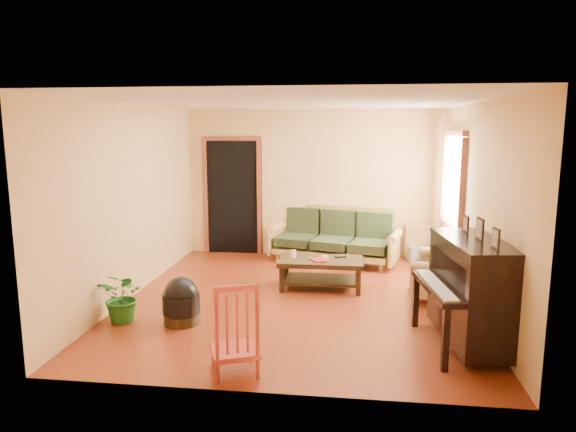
# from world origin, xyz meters

# --- Properties ---
(floor) EXTENTS (5.00, 5.00, 0.00)m
(floor) POSITION_xyz_m (0.00, 0.00, 0.00)
(floor) COLOR #591C0B
(floor) RESTS_ON ground
(doorway) EXTENTS (1.08, 0.16, 2.05)m
(doorway) POSITION_xyz_m (-1.45, 2.48, 1.02)
(doorway) COLOR black
(doorway) RESTS_ON floor
(window) EXTENTS (0.12, 1.36, 1.46)m
(window) POSITION_xyz_m (2.21, 1.30, 1.50)
(window) COLOR white
(window) RESTS_ON right_wall
(sofa) EXTENTS (2.32, 1.43, 0.93)m
(sofa) POSITION_xyz_m (0.41, 2.00, 0.46)
(sofa) COLOR olive
(sofa) RESTS_ON floor
(coffee_table) EXTENTS (1.19, 0.65, 0.43)m
(coffee_table) POSITION_xyz_m (0.29, 0.52, 0.22)
(coffee_table) COLOR black
(coffee_table) RESTS_ON floor
(armchair) EXTENTS (1.07, 1.10, 0.90)m
(armchair) POSITION_xyz_m (1.91, 0.24, 0.45)
(armchair) COLOR olive
(armchair) RESTS_ON floor
(piano) EXTENTS (0.93, 1.39, 1.15)m
(piano) POSITION_xyz_m (1.95, -1.28, 0.58)
(piano) COLOR black
(piano) RESTS_ON floor
(footstool) EXTENTS (0.49, 0.49, 0.42)m
(footstool) POSITION_xyz_m (-1.26, -1.03, 0.21)
(footstool) COLOR black
(footstool) RESTS_ON floor
(red_chair) EXTENTS (0.56, 0.59, 0.91)m
(red_chair) POSITION_xyz_m (-0.36, -2.17, 0.45)
(red_chair) COLOR maroon
(red_chair) RESTS_ON floor
(leaning_frame) EXTENTS (0.50, 0.20, 0.65)m
(leaning_frame) POSITION_xyz_m (1.90, 2.34, 0.33)
(leaning_frame) COLOR gold
(leaning_frame) RESTS_ON floor
(ceramic_crock) EXTENTS (0.27, 0.27, 0.27)m
(ceramic_crock) POSITION_xyz_m (1.79, 2.21, 0.13)
(ceramic_crock) COLOR #325798
(ceramic_crock) RESTS_ON floor
(potted_plant) EXTENTS (0.62, 0.56, 0.61)m
(potted_plant) POSITION_xyz_m (-1.95, -1.05, 0.31)
(potted_plant) COLOR #1E5C1A
(potted_plant) RESTS_ON floor
(book) EXTENTS (0.29, 0.30, 0.02)m
(book) POSITION_xyz_m (0.19, 0.37, 0.44)
(book) COLOR #A71620
(book) RESTS_ON coffee_table
(candle) EXTENTS (0.07, 0.07, 0.11)m
(candle) POSITION_xyz_m (-0.11, 0.55, 0.49)
(candle) COLOR white
(candle) RESTS_ON coffee_table
(glass_jar) EXTENTS (0.12, 0.12, 0.06)m
(glass_jar) POSITION_xyz_m (0.35, 0.47, 0.46)
(glass_jar) COLOR white
(glass_jar) RESTS_ON coffee_table
(remote) EXTENTS (0.17, 0.10, 0.02)m
(remote) POSITION_xyz_m (0.56, 0.65, 0.44)
(remote) COLOR black
(remote) RESTS_ON coffee_table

